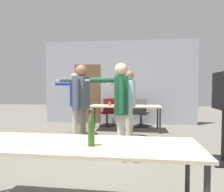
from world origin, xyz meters
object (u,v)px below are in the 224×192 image
(person_near_casual, at_px, (129,99))
(office_chair_mid_tucked, at_px, (108,113))
(person_right_polo, at_px, (75,98))
(drink_cup, at_px, (110,104))
(beer_bottle, at_px, (91,129))
(person_center_tall, at_px, (81,99))
(tv_screen, at_px, (224,107))
(person_far_watching, at_px, (120,102))
(office_chair_near_pushed, at_px, (140,114))

(person_near_casual, distance_m, office_chair_mid_tucked, 1.93)
(person_right_polo, relative_size, drink_cup, 14.69)
(office_chair_mid_tucked, bearing_deg, beer_bottle, -113.92)
(person_center_tall, distance_m, drink_cup, 1.91)
(person_center_tall, bearing_deg, drink_cup, -6.01)
(person_right_polo, bearing_deg, tv_screen, -126.07)
(person_far_watching, height_order, office_chair_mid_tucked, person_far_watching)
(person_right_polo, height_order, person_center_tall, person_center_tall)
(person_near_casual, relative_size, person_center_tall, 0.97)
(person_near_casual, relative_size, person_right_polo, 1.01)
(tv_screen, distance_m, person_center_tall, 2.59)
(office_chair_mid_tucked, height_order, office_chair_near_pushed, office_chair_mid_tucked)
(person_near_casual, bearing_deg, office_chair_near_pushed, -2.51)
(beer_bottle, bearing_deg, office_chair_near_pushed, 83.07)
(tv_screen, xyz_separation_m, drink_cup, (-2.23, 2.18, -0.15))
(person_center_tall, bearing_deg, office_chair_mid_tucked, 0.05)
(tv_screen, distance_m, office_chair_near_pushed, 3.18)
(person_far_watching, distance_m, office_chair_near_pushed, 3.05)
(person_right_polo, xyz_separation_m, beer_bottle, (1.15, -3.14, -0.10))
(person_near_casual, height_order, person_center_tall, person_center_tall)
(beer_bottle, bearing_deg, drink_cup, 95.01)
(person_right_polo, height_order, office_chair_near_pushed, person_right_polo)
(tv_screen, bearing_deg, office_chair_near_pushed, -154.87)
(tv_screen, relative_size, office_chair_mid_tucked, 1.70)
(person_center_tall, bearing_deg, person_right_polo, 27.51)
(tv_screen, height_order, person_far_watching, person_far_watching)
(person_far_watching, bearing_deg, person_right_polo, 32.45)
(person_center_tall, relative_size, office_chair_near_pushed, 1.90)
(tv_screen, bearing_deg, person_far_watching, -86.07)
(person_near_casual, height_order, drink_cup, person_near_casual)
(person_center_tall, relative_size, drink_cup, 15.39)
(beer_bottle, bearing_deg, office_chair_mid_tucked, 96.16)
(office_chair_near_pushed, xyz_separation_m, drink_cup, (-0.90, -0.66, 0.37))
(tv_screen, xyz_separation_m, beer_bottle, (-1.89, -1.74, -0.04))
(person_far_watching, distance_m, person_center_tall, 0.93)
(tv_screen, bearing_deg, person_right_polo, -114.66)
(beer_bottle, xyz_separation_m, drink_cup, (-0.34, 3.92, -0.11))
(person_far_watching, distance_m, beer_bottle, 1.64)
(tv_screen, relative_size, person_far_watching, 0.91)
(person_near_casual, height_order, beer_bottle, person_near_casual)
(person_center_tall, xyz_separation_m, office_chair_mid_tucked, (0.18, 2.54, -0.62))
(office_chair_mid_tucked, xyz_separation_m, drink_cup, (0.15, -0.67, 0.36))
(person_right_polo, xyz_separation_m, office_chair_near_pushed, (1.70, 1.44, -0.58))
(person_center_tall, relative_size, beer_bottle, 4.91)
(person_near_casual, xyz_separation_m, drink_cup, (-0.58, 1.01, -0.21))
(office_chair_near_pushed, bearing_deg, person_near_casual, -86.81)
(office_chair_near_pushed, xyz_separation_m, beer_bottle, (-0.56, -4.58, 0.48))
(office_chair_mid_tucked, bearing_deg, person_center_tall, -124.23)
(office_chair_mid_tucked, xyz_separation_m, beer_bottle, (0.50, -4.59, 0.47))
(tv_screen, bearing_deg, office_chair_mid_tucked, -140.07)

